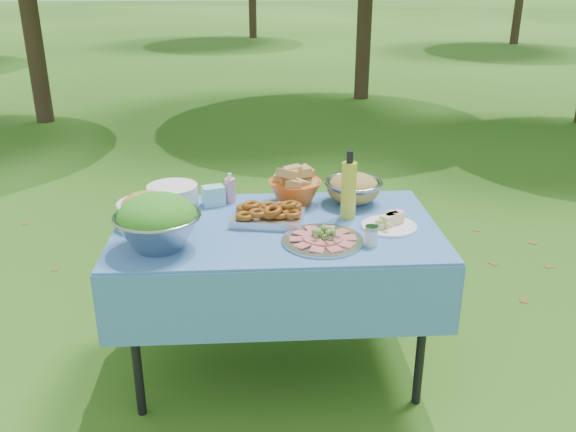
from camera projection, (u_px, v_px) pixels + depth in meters
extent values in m
plane|color=#15390A|center=(278.00, 365.00, 3.06)|extent=(80.00, 80.00, 0.00)
cube|color=#7EABF1|center=(277.00, 299.00, 2.91)|extent=(1.46, 0.86, 0.76)
cylinder|color=white|center=(173.00, 195.00, 3.00)|extent=(0.28, 0.28, 0.10)
cube|color=#99EAF5|center=(213.00, 196.00, 3.00)|extent=(0.12, 0.10, 0.10)
cylinder|color=pink|center=(230.00, 188.00, 3.02)|extent=(0.06, 0.06, 0.15)
cube|color=silver|center=(268.00, 214.00, 2.80)|extent=(0.36, 0.28, 0.07)
cylinder|color=#B3B7BA|center=(323.00, 233.00, 2.59)|extent=(0.45, 0.45, 0.08)
cylinder|color=gold|center=(349.00, 185.00, 2.80)|extent=(0.08, 0.08, 0.32)
cylinder|color=white|center=(389.00, 220.00, 2.74)|extent=(0.33, 0.33, 0.07)
cylinder|color=silver|center=(371.00, 236.00, 2.56)|extent=(0.07, 0.07, 0.09)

